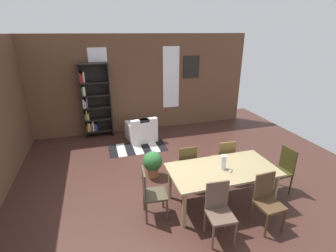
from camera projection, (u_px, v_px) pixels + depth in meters
ground_plane at (171, 191)px, 5.18m from camera, size 9.59×9.59×0.00m
back_wall_brick at (137, 84)px, 7.98m from camera, size 7.50×0.12×3.07m
window_pane_0 at (100, 82)px, 7.56m from camera, size 0.55×0.02×1.99m
window_pane_1 at (171, 78)px, 8.17m from camera, size 0.55×0.02×1.99m
dining_table at (222, 172)px, 4.62m from camera, size 2.00×1.03×0.75m
vase_on_table at (223, 162)px, 4.54m from camera, size 0.10×0.10×0.28m
tealight_candle_0 at (230, 171)px, 4.47m from camera, size 0.04×0.04×0.04m
dining_chair_far_left at (186, 164)px, 5.22m from camera, size 0.40×0.40×0.95m
dining_chair_head_left at (151, 192)px, 4.32m from camera, size 0.43×0.43×0.95m
dining_chair_near_left at (219, 209)px, 3.90m from camera, size 0.43×0.43×0.95m
dining_chair_far_right at (224, 158)px, 5.46m from camera, size 0.42×0.42×0.95m
dining_chair_near_right at (267, 199)px, 4.13m from camera, size 0.42×0.42×0.95m
dining_chair_head_right at (282, 169)px, 5.05m from camera, size 0.43×0.43×0.95m
bookshelf_tall at (94, 102)px, 7.55m from camera, size 0.87×0.31×2.27m
armchair_white at (141, 131)px, 7.56m from camera, size 0.91×0.91×0.75m
potted_plant_by_shelf at (153, 163)px, 5.60m from camera, size 0.45×0.45×0.62m
striped_rug at (138, 148)px, 7.10m from camera, size 1.62×0.84×0.01m
framed_picture at (191, 67)px, 8.23m from camera, size 0.56×0.03×0.72m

